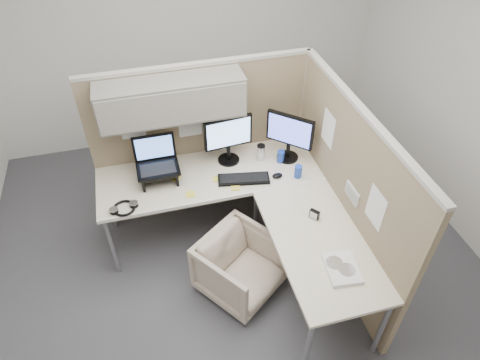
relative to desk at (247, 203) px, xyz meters
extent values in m
plane|color=#414147|center=(-0.12, -0.13, -0.69)|extent=(4.50, 4.50, 0.00)
cube|color=#8E795D|center=(-0.22, 0.77, 0.11)|extent=(2.00, 0.05, 1.60)
cube|color=#A8A399|center=(-0.22, 0.77, 0.93)|extent=(2.00, 0.06, 0.03)
cube|color=slate|center=(-0.47, 0.62, 0.73)|extent=(1.20, 0.34, 0.34)
cube|color=gray|center=(-0.47, 0.45, 0.73)|extent=(1.18, 0.01, 0.30)
plane|color=white|center=(-0.82, 0.75, 0.46)|extent=(0.26, 0.00, 0.26)
plane|color=white|center=(-0.32, 0.75, 0.39)|extent=(0.26, 0.00, 0.26)
cube|color=#8E795D|center=(0.78, -0.23, 0.11)|extent=(0.05, 2.00, 1.60)
cube|color=#A8A399|center=(0.78, -0.23, 0.93)|extent=(0.06, 2.00, 0.03)
cube|color=#A8A399|center=(0.78, 0.77, 0.11)|extent=(0.06, 0.06, 1.60)
cube|color=silver|center=(0.75, -0.38, 0.27)|extent=(0.02, 0.20, 0.12)
cube|color=gray|center=(0.73, -0.38, 0.27)|extent=(0.00, 0.16, 0.09)
plane|color=white|center=(0.75, 0.17, 0.51)|extent=(0.00, 0.26, 0.26)
plane|color=white|center=(0.75, -0.68, 0.41)|extent=(0.00, 0.26, 0.26)
cube|color=beige|center=(-0.22, 0.41, 0.03)|extent=(2.00, 0.68, 0.03)
cube|color=beige|center=(0.41, -0.58, 0.03)|extent=(0.68, 1.30, 0.03)
cube|color=white|center=(-0.22, 0.07, 0.03)|extent=(2.00, 0.02, 0.03)
cylinder|color=gray|center=(-1.17, 0.12, -0.34)|extent=(0.04, 0.04, 0.70)
cylinder|color=gray|center=(-1.17, 0.70, -0.34)|extent=(0.04, 0.04, 0.70)
cylinder|color=gray|center=(0.13, -1.18, -0.34)|extent=(0.04, 0.04, 0.70)
cylinder|color=gray|center=(0.71, -1.18, -0.34)|extent=(0.04, 0.04, 0.70)
cylinder|color=gray|center=(0.13, 0.12, -0.34)|extent=(0.04, 0.04, 0.70)
imported|color=#C3B29B|center=(-0.14, -0.33, -0.38)|extent=(0.82, 0.81, 0.62)
cylinder|color=black|center=(-0.02, 0.55, 0.05)|extent=(0.20, 0.20, 0.02)
cylinder|color=black|center=(-0.02, 0.55, 0.13)|extent=(0.04, 0.04, 0.15)
cube|color=black|center=(-0.02, 0.55, 0.36)|extent=(0.44, 0.08, 0.30)
cube|color=#86AFE8|center=(-0.02, 0.53, 0.36)|extent=(0.40, 0.04, 0.26)
cylinder|color=black|center=(0.52, 0.44, 0.05)|extent=(0.20, 0.20, 0.02)
cylinder|color=black|center=(0.52, 0.44, 0.13)|extent=(0.04, 0.04, 0.15)
cube|color=black|center=(0.52, 0.44, 0.36)|extent=(0.34, 0.33, 0.30)
cube|color=#5C72FB|center=(0.51, 0.43, 0.36)|extent=(0.29, 0.28, 0.26)
cube|color=black|center=(-0.67, 0.43, 0.16)|extent=(0.32, 0.26, 0.02)
cube|color=black|center=(-0.82, 0.43, 0.11)|extent=(0.02, 0.23, 0.13)
cube|color=black|center=(-0.53, 0.43, 0.11)|extent=(0.02, 0.23, 0.13)
cube|color=black|center=(-0.67, 0.43, 0.18)|extent=(0.36, 0.26, 0.02)
cube|color=black|center=(-0.67, 0.58, 0.31)|extent=(0.36, 0.06, 0.23)
cube|color=#598CF2|center=(-0.67, 0.57, 0.30)|extent=(0.32, 0.04, 0.19)
cube|color=black|center=(0.04, 0.25, 0.05)|extent=(0.47, 0.23, 0.02)
ellipsoid|color=black|center=(0.34, 0.21, 0.06)|extent=(0.10, 0.07, 0.03)
cylinder|color=silver|center=(0.27, 0.49, 0.12)|extent=(0.07, 0.07, 0.15)
cylinder|color=black|center=(0.27, 0.49, 0.20)|extent=(0.08, 0.08, 0.01)
cylinder|color=#1E3FA5|center=(0.52, 0.17, 0.10)|extent=(0.07, 0.07, 0.12)
cylinder|color=#1E3FA5|center=(0.44, 0.41, 0.10)|extent=(0.07, 0.07, 0.12)
cube|color=yellow|center=(-0.54, 0.44, 0.05)|extent=(0.10, 0.10, 0.01)
cube|color=yellow|center=(-0.18, 0.32, 0.05)|extent=(0.08, 0.08, 0.01)
cube|color=yellow|center=(-0.05, 0.17, 0.05)|extent=(0.09, 0.09, 0.01)
cube|color=yellow|center=(-0.45, 0.18, 0.05)|extent=(0.08, 0.08, 0.01)
torus|color=black|center=(-1.00, 0.15, 0.06)|extent=(0.22, 0.22, 0.02)
cylinder|color=black|center=(-1.08, 0.13, 0.06)|extent=(0.07, 0.07, 0.03)
cylinder|color=black|center=(-0.92, 0.17, 0.06)|extent=(0.07, 0.07, 0.03)
cube|color=white|center=(0.46, -0.87, 0.06)|extent=(0.26, 0.31, 0.03)
cylinder|color=silver|center=(0.48, -0.90, 0.07)|extent=(0.12, 0.12, 0.00)
cylinder|color=silver|center=(0.42, -0.82, 0.08)|extent=(0.12, 0.12, 0.00)
cube|color=black|center=(0.47, -0.34, 0.08)|extent=(0.07, 0.08, 0.08)
cube|color=white|center=(0.45, -0.35, 0.08)|extent=(0.04, 0.05, 0.06)
camera|label=1|loc=(-0.72, -2.47, 2.55)|focal=32.00mm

